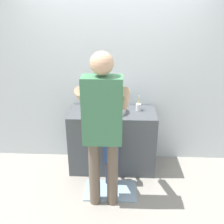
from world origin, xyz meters
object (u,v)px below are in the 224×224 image
at_px(soap_bottle, 91,106).
at_px(adult_parent, 103,120).
at_px(child_toddler, 111,152).
at_px(toothbrush_cup, 139,107).

xyz_separation_m(soap_bottle, adult_parent, (0.22, -0.76, 0.14)).
distance_m(child_toddler, adult_parent, 0.68).
height_order(toothbrush_cup, child_toddler, toothbrush_cup).
relative_size(toothbrush_cup, soap_bottle, 1.25).
bearing_deg(toothbrush_cup, child_toddler, -126.93).
bearing_deg(toothbrush_cup, soap_bottle, -177.55).
bearing_deg(adult_parent, toothbrush_cup, 61.96).
relative_size(child_toddler, adult_parent, 0.45).
height_order(child_toddler, adult_parent, adult_parent).
distance_m(toothbrush_cup, adult_parent, 0.91).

